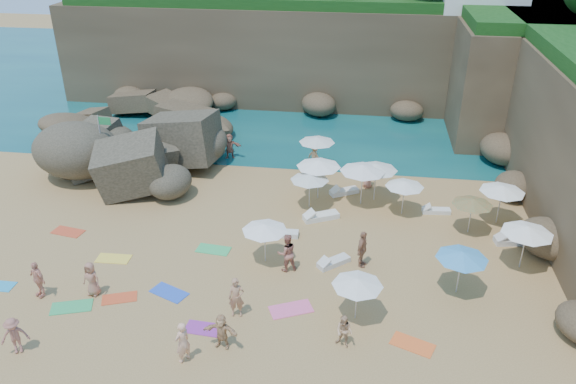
# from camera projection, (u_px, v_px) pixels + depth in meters

# --- Properties ---
(ground) EXTENTS (120.00, 120.00, 0.00)m
(ground) POSITION_uv_depth(u_px,v_px,m) (240.00, 253.00, 27.80)
(ground) COLOR tan
(ground) RESTS_ON ground
(seawater) EXTENTS (120.00, 120.00, 0.00)m
(seawater) POSITION_uv_depth(u_px,v_px,m) (307.00, 81.00, 54.14)
(seawater) COLOR #0C4751
(seawater) RESTS_ON ground
(cliff_back) EXTENTS (44.00, 8.00, 8.00)m
(cliff_back) POSITION_uv_depth(u_px,v_px,m) (324.00, 53.00, 47.65)
(cliff_back) COLOR brown
(cliff_back) RESTS_ON ground
(cliff_corner) EXTENTS (10.00, 12.00, 8.00)m
(cliff_corner) POSITION_uv_depth(u_px,v_px,m) (521.00, 76.00, 41.39)
(cliff_corner) COLOR brown
(cliff_corner) RESTS_ON ground
(rock_promontory) EXTENTS (12.00, 7.00, 2.00)m
(rock_promontory) POSITION_uv_depth(u_px,v_px,m) (145.00, 127.00, 43.22)
(rock_promontory) COLOR brown
(rock_promontory) RESTS_ON ground
(marina_masts) EXTENTS (3.10, 0.10, 6.00)m
(marina_masts) POSITION_uv_depth(u_px,v_px,m) (140.00, 44.00, 54.81)
(marina_masts) COLOR white
(marina_masts) RESTS_ON ground
(rock_outcrop) EXTENTS (10.68, 9.18, 3.63)m
(rock_outcrop) POSITION_uv_depth(u_px,v_px,m) (129.00, 174.00, 35.82)
(rock_outcrop) COLOR brown
(rock_outcrop) RESTS_ON ground
(flag_pole) EXTENTS (0.82, 0.08, 4.23)m
(flag_pole) POSITION_uv_depth(u_px,v_px,m) (103.00, 139.00, 33.87)
(flag_pole) COLOR silver
(flag_pole) RESTS_ON ground
(parasol_0) EXTENTS (2.17, 2.17, 2.05)m
(parasol_0) POSITION_uv_depth(u_px,v_px,m) (310.00, 177.00, 31.07)
(parasol_0) COLOR silver
(parasol_0) RESTS_ON ground
(parasol_1) EXTENTS (2.31, 2.31, 2.18)m
(parasol_1) POSITION_uv_depth(u_px,v_px,m) (317.00, 140.00, 35.64)
(parasol_1) COLOR silver
(parasol_1) RESTS_ON ground
(parasol_2) EXTENTS (2.12, 2.12, 2.01)m
(parasol_2) POSITION_uv_depth(u_px,v_px,m) (405.00, 184.00, 30.45)
(parasol_2) COLOR silver
(parasol_2) RESTS_ON ground
(parasol_3) EXTENTS (2.60, 2.60, 2.46)m
(parasol_3) POSITION_uv_depth(u_px,v_px,m) (363.00, 168.00, 31.27)
(parasol_3) COLOR silver
(parasol_3) RESTS_ON ground
(parasol_4) EXTENTS (2.37, 2.37, 2.24)m
(parasol_4) POSITION_uv_depth(u_px,v_px,m) (503.00, 189.00, 29.48)
(parasol_4) COLOR silver
(parasol_4) RESTS_ON ground
(parasol_5) EXTENTS (2.55, 2.55, 2.41)m
(parasol_5) POSITION_uv_depth(u_px,v_px,m) (319.00, 163.00, 31.91)
(parasol_5) COLOR silver
(parasol_5) RESTS_ON ground
(parasol_6) EXTENTS (2.09, 2.09, 1.98)m
(parasol_6) POSITION_uv_depth(u_px,v_px,m) (473.00, 202.00, 28.71)
(parasol_6) COLOR silver
(parasol_6) RESTS_ON ground
(parasol_7) EXTENTS (2.44, 2.44, 2.30)m
(parasol_7) POSITION_uv_depth(u_px,v_px,m) (376.00, 167.00, 31.75)
(parasol_7) COLOR silver
(parasol_7) RESTS_ON ground
(parasol_8) EXTENTS (2.38, 2.38, 2.25)m
(parasol_8) POSITION_uv_depth(u_px,v_px,m) (528.00, 230.00, 25.78)
(parasol_8) COLOR silver
(parasol_8) RESTS_ON ground
(parasol_9) EXTENTS (2.19, 2.19, 2.07)m
(parasol_9) POSITION_uv_depth(u_px,v_px,m) (265.00, 227.00, 26.29)
(parasol_9) COLOR silver
(parasol_9) RESTS_ON ground
(parasol_10) EXTENTS (2.27, 2.27, 2.15)m
(parasol_10) POSITION_uv_depth(u_px,v_px,m) (462.00, 255.00, 24.11)
(parasol_10) COLOR silver
(parasol_10) RESTS_ON ground
(parasol_11) EXTENTS (2.12, 2.12, 2.00)m
(parasol_11) POSITION_uv_depth(u_px,v_px,m) (358.00, 282.00, 22.63)
(parasol_11) COLOR silver
(parasol_11) RESTS_ON ground
(lounger_0) EXTENTS (1.80, 1.38, 0.27)m
(lounger_0) POSITION_uv_depth(u_px,v_px,m) (344.00, 192.00, 33.34)
(lounger_0) COLOR silver
(lounger_0) RESTS_ON ground
(lounger_1) EXTENTS (1.59, 0.66, 0.24)m
(lounger_1) POSITION_uv_depth(u_px,v_px,m) (436.00, 211.00, 31.31)
(lounger_1) COLOR silver
(lounger_1) RESTS_ON ground
(lounger_2) EXTENTS (2.03, 1.49, 0.30)m
(lounger_2) POSITION_uv_depth(u_px,v_px,m) (321.00, 217.00, 30.68)
(lounger_2) COLOR white
(lounger_2) RESTS_ON ground
(lounger_3) EXTENTS (1.74, 0.63, 0.27)m
(lounger_3) POSITION_uv_depth(u_px,v_px,m) (282.00, 233.00, 29.16)
(lounger_3) COLOR silver
(lounger_3) RESTS_ON ground
(lounger_4) EXTENTS (2.03, 0.98, 0.30)m
(lounger_4) POSITION_uv_depth(u_px,v_px,m) (514.00, 241.00, 28.52)
(lounger_4) COLOR silver
(lounger_4) RESTS_ON ground
(lounger_5) EXTENTS (1.62, 1.52, 0.26)m
(lounger_5) POSITION_uv_depth(u_px,v_px,m) (334.00, 262.00, 26.85)
(lounger_5) COLOR silver
(lounger_5) RESTS_ON ground
(towel_2) EXTENTS (1.67, 1.22, 0.03)m
(towel_2) POSITION_uv_depth(u_px,v_px,m) (119.00, 298.00, 24.61)
(towel_2) COLOR #DE4A23
(towel_2) RESTS_ON ground
(towel_3) EXTENTS (1.90, 1.36, 0.03)m
(towel_3) POSITION_uv_depth(u_px,v_px,m) (72.00, 307.00, 24.07)
(towel_3) COLOR #2FA75B
(towel_3) RESTS_ON ground
(towel_4) EXTENTS (1.66, 0.87, 0.03)m
(towel_4) POSITION_uv_depth(u_px,v_px,m) (114.00, 259.00, 27.32)
(towel_4) COLOR yellow
(towel_4) RESTS_ON ground
(towel_6) EXTENTS (1.65, 0.91, 0.03)m
(towel_6) POSITION_uv_depth(u_px,v_px,m) (205.00, 329.00, 22.86)
(towel_6) COLOR purple
(towel_6) RESTS_ON ground
(towel_7) EXTENTS (1.78, 1.10, 0.03)m
(towel_7) POSITION_uv_depth(u_px,v_px,m) (68.00, 232.00, 29.54)
(towel_7) COLOR #D44525
(towel_7) RESTS_ON ground
(towel_8) EXTENTS (1.89, 1.45, 0.03)m
(towel_8) POSITION_uv_depth(u_px,v_px,m) (169.00, 293.00, 24.96)
(towel_8) COLOR blue
(towel_8) RESTS_ON ground
(towel_9) EXTENTS (2.02, 1.58, 0.03)m
(towel_9) POSITION_uv_depth(u_px,v_px,m) (291.00, 309.00, 23.94)
(towel_9) COLOR pink
(towel_9) RESTS_ON ground
(towel_10) EXTENTS (1.86, 1.40, 0.03)m
(towel_10) POSITION_uv_depth(u_px,v_px,m) (413.00, 344.00, 22.04)
(towel_10) COLOR orange
(towel_10) RESTS_ON ground
(towel_11) EXTENTS (1.75, 1.00, 0.03)m
(towel_11) POSITION_uv_depth(u_px,v_px,m) (213.00, 250.00, 28.03)
(towel_11) COLOR #34B762
(towel_11) RESTS_ON ground
(person_stand_1) EXTENTS (1.15, 1.04, 1.91)m
(person_stand_1) POSITION_uv_depth(u_px,v_px,m) (287.00, 253.00, 26.09)
(person_stand_1) COLOR #AB6655
(person_stand_1) RESTS_ON ground
(person_stand_2) EXTENTS (1.12, 0.95, 1.63)m
(person_stand_2) POSITION_uv_depth(u_px,v_px,m) (315.00, 156.00, 36.28)
(person_stand_2) COLOR #DEAF7E
(person_stand_2) RESTS_ON ground
(person_stand_3) EXTENTS (0.77, 1.18, 1.86)m
(person_stand_3) POSITION_uv_depth(u_px,v_px,m) (362.00, 249.00, 26.41)
(person_stand_3) COLOR #A36F51
(person_stand_3) RESTS_ON ground
(person_stand_4) EXTENTS (0.74, 0.91, 1.64)m
(person_stand_4) POSITION_uv_depth(u_px,v_px,m) (368.00, 175.00, 33.83)
(person_stand_4) COLOR tan
(person_stand_4) RESTS_ON ground
(person_stand_5) EXTENTS (1.64, 0.75, 1.70)m
(person_stand_5) POSITION_uv_depth(u_px,v_px,m) (230.00, 146.00, 37.68)
(person_stand_5) COLOR tan
(person_stand_5) RESTS_ON ground
(person_stand_6) EXTENTS (0.71, 0.78, 1.79)m
(person_stand_6) POSITION_uv_depth(u_px,v_px,m) (183.00, 342.00, 20.90)
(person_stand_6) COLOR #F6B28C
(person_stand_6) RESTS_ON ground
(person_lie_0) EXTENTS (1.62, 1.87, 0.42)m
(person_lie_0) POSITION_uv_depth(u_px,v_px,m) (18.00, 348.00, 21.59)
(person_lie_0) COLOR #A36251
(person_lie_0) RESTS_ON ground
(person_lie_1) EXTENTS (1.69, 2.00, 0.42)m
(person_lie_1) POSITION_uv_depth(u_px,v_px,m) (41.00, 292.00, 24.70)
(person_lie_1) COLOR #EBA085
(person_lie_1) RESTS_ON ground
(person_lie_2) EXTENTS (1.05, 1.73, 0.43)m
(person_lie_2) POSITION_uv_depth(u_px,v_px,m) (94.00, 290.00, 24.77)
(person_lie_2) COLOR #A96D54
(person_lie_2) RESTS_ON ground
(person_lie_3) EXTENTS (1.57, 1.67, 0.40)m
(person_lie_3) POSITION_uv_depth(u_px,v_px,m) (222.00, 343.00, 21.87)
(person_lie_3) COLOR tan
(person_lie_3) RESTS_ON ground
(person_lie_4) EXTENTS (0.97, 1.89, 0.43)m
(person_lie_4) POSITION_uv_depth(u_px,v_px,m) (237.00, 311.00, 23.52)
(person_lie_4) COLOR #AF7B57
(person_lie_4) RESTS_ON ground
(person_lie_5) EXTENTS (1.18, 1.56, 0.53)m
(person_lie_5) POSITION_uv_depth(u_px,v_px,m) (344.00, 341.00, 21.87)
(person_lie_5) COLOR tan
(person_lie_5) RESTS_ON ground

